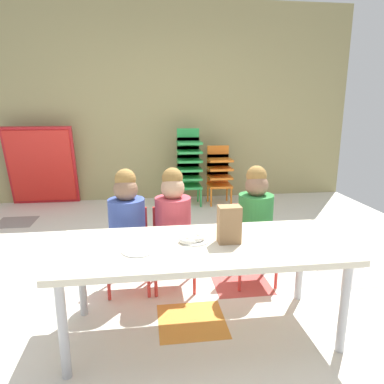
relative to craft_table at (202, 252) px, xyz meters
name	(u,v)px	position (x,y,z in m)	size (l,w,h in m)	color
ground_plane	(184,288)	(-0.05, 0.56, -0.53)	(5.50, 5.53, 0.02)	silver
back_wall	(161,103)	(-0.05, 3.32, 0.85)	(5.50, 0.10, 2.74)	tan
craft_table	(202,252)	(0.00, 0.00, 0.00)	(1.65, 0.69, 0.57)	beige
seated_child_near_camera	(127,220)	(-0.45, 0.57, 0.03)	(0.33, 0.33, 0.92)	red
seated_child_middle_seat	(173,218)	(-0.12, 0.57, 0.03)	(0.33, 0.33, 0.92)	red
seated_child_far_right	(255,214)	(0.50, 0.57, 0.03)	(0.32, 0.31, 0.92)	red
kid_chair_green_stack	(189,163)	(0.29, 2.88, 0.06)	(0.32, 0.30, 1.04)	green
kid_chair_orange_stack	(219,171)	(0.71, 2.88, -0.07)	(0.32, 0.30, 0.80)	orange
folded_activity_table	(42,166)	(-1.70, 3.13, 0.02)	(0.90, 0.29, 1.09)	red
paper_bag_brown	(229,224)	(0.16, 0.01, 0.16)	(0.13, 0.09, 0.22)	#9E754C
paper_plate_near_edge	(195,240)	(-0.04, 0.05, 0.06)	(0.18, 0.18, 0.01)	white
paper_plate_center_table	(138,251)	(-0.37, -0.06, 0.06)	(0.18, 0.18, 0.01)	white
donut_powdered_on_plate	(195,237)	(-0.04, 0.05, 0.08)	(0.12, 0.12, 0.03)	white
donut_powdered_loose	(189,240)	(-0.07, 0.04, 0.07)	(0.12, 0.12, 0.03)	white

